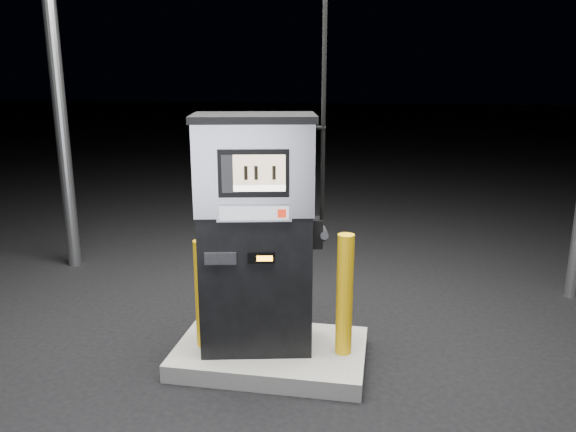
# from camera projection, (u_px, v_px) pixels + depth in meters

# --- Properties ---
(ground) EXTENTS (80.00, 80.00, 0.00)m
(ground) POSITION_uv_depth(u_px,v_px,m) (271.00, 361.00, 4.83)
(ground) COLOR black
(ground) RESTS_ON ground
(pump_island) EXTENTS (1.60, 1.00, 0.15)m
(pump_island) POSITION_uv_depth(u_px,v_px,m) (271.00, 353.00, 4.81)
(pump_island) COLOR slate
(pump_island) RESTS_ON ground
(fuel_dispenser) EXTENTS (1.13, 0.77, 4.05)m
(fuel_dispenser) POSITION_uv_depth(u_px,v_px,m) (256.00, 232.00, 4.56)
(fuel_dispenser) COLOR black
(fuel_dispenser) RESTS_ON pump_island
(bollard_left) EXTENTS (0.15, 0.15, 0.93)m
(bollard_left) POSITION_uv_depth(u_px,v_px,m) (202.00, 294.00, 4.70)
(bollard_left) COLOR #F5B50D
(bollard_left) RESTS_ON pump_island
(bollard_right) EXTENTS (0.14, 0.14, 1.02)m
(bollard_right) POSITION_uv_depth(u_px,v_px,m) (345.00, 295.00, 4.56)
(bollard_right) COLOR #F5B50D
(bollard_right) RESTS_ON pump_island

